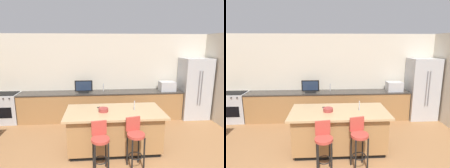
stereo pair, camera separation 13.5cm
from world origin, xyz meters
TOP-DOWN VIEW (x-y plane):
  - wall_back at (0.00, 4.19)m, footprint 7.31×0.12m
  - counter_back at (-0.05, 3.81)m, footprint 5.05×0.62m
  - kitchen_island at (0.16, 2.00)m, footprint 2.15×1.08m
  - refrigerator at (2.91, 3.76)m, footprint 0.87×0.74m
  - range_oven at (-2.97, 3.81)m, footprint 0.76×0.63m
  - microwave at (2.04, 3.81)m, footprint 0.48×0.36m
  - tv_monitor at (-0.61, 3.76)m, footprint 0.53×0.16m
  - sink_faucet_back at (0.00, 3.91)m, footprint 0.02×0.02m
  - sink_faucet_island at (0.61, 2.00)m, footprint 0.02×0.02m
  - bar_stool_left at (-0.17, 1.26)m, footprint 0.34×0.36m
  - bar_stool_right at (0.50, 1.33)m, footprint 0.35×0.37m
  - fruit_bowl at (-0.08, 1.97)m, footprint 0.21×0.21m
  - cell_phone at (-0.16, 2.20)m, footprint 0.12×0.17m

SIDE VIEW (x-z plane):
  - counter_back at x=-0.05m, z-range 0.00..0.90m
  - range_oven at x=-2.97m, z-range 0.00..0.91m
  - kitchen_island at x=0.16m, z-range 0.01..0.93m
  - bar_stool_left at x=-0.17m, z-range 0.09..1.05m
  - bar_stool_right at x=0.50m, z-range 0.10..1.09m
  - cell_phone at x=-0.16m, z-range 0.92..0.93m
  - fruit_bowl at x=-0.08m, z-range 0.92..1.00m
  - refrigerator at x=2.91m, z-range 0.00..1.93m
  - sink_faucet_back at x=0.00m, z-range 0.90..1.14m
  - sink_faucet_island at x=0.61m, z-range 0.92..1.14m
  - microwave at x=2.04m, z-range 0.90..1.19m
  - tv_monitor at x=-0.61m, z-range 0.88..1.26m
  - wall_back at x=0.00m, z-range 0.00..2.68m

